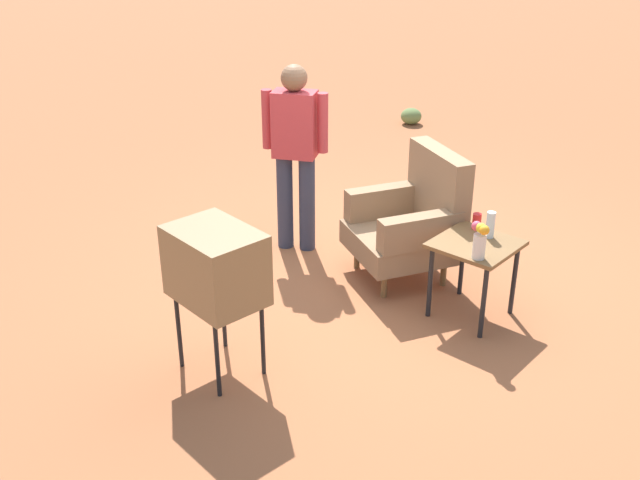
{
  "coord_description": "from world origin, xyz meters",
  "views": [
    {
      "loc": [
        3.29,
        -4.55,
        2.97
      ],
      "look_at": [
        0.12,
        -0.93,
        0.65
      ],
      "focal_mm": 41.93,
      "sensor_mm": 36.0,
      "label": 1
    }
  ],
  "objects_px": {
    "tv_on_stand": "(216,266)",
    "soda_can_red": "(477,221)",
    "person_standing": "(295,147)",
    "armchair": "(413,220)",
    "flower_vase": "(480,239)",
    "side_table": "(475,253)",
    "bottle_short_clear": "(491,225)"
  },
  "relations": [
    {
      "from": "armchair",
      "to": "soda_can_red",
      "type": "relative_size",
      "value": 8.69
    },
    {
      "from": "tv_on_stand",
      "to": "soda_can_red",
      "type": "distance_m",
      "value": 2.07
    },
    {
      "from": "tv_on_stand",
      "to": "flower_vase",
      "type": "distance_m",
      "value": 1.81
    },
    {
      "from": "person_standing",
      "to": "bottle_short_clear",
      "type": "bearing_deg",
      "value": 5.03
    },
    {
      "from": "side_table",
      "to": "tv_on_stand",
      "type": "bearing_deg",
      "value": -117.17
    },
    {
      "from": "soda_can_red",
      "to": "person_standing",
      "type": "bearing_deg",
      "value": -172.37
    },
    {
      "from": "person_standing",
      "to": "side_table",
      "type": "bearing_deg",
      "value": 0.41
    },
    {
      "from": "side_table",
      "to": "flower_vase",
      "type": "xyz_separation_m",
      "value": [
        0.14,
        -0.21,
        0.24
      ]
    },
    {
      "from": "tv_on_stand",
      "to": "flower_vase",
      "type": "height_order",
      "value": "tv_on_stand"
    },
    {
      "from": "person_standing",
      "to": "soda_can_red",
      "type": "relative_size",
      "value": 13.44
    },
    {
      "from": "tv_on_stand",
      "to": "person_standing",
      "type": "bearing_deg",
      "value": 117.85
    },
    {
      "from": "person_standing",
      "to": "bottle_short_clear",
      "type": "height_order",
      "value": "person_standing"
    },
    {
      "from": "flower_vase",
      "to": "soda_can_red",
      "type": "bearing_deg",
      "value": 121.89
    },
    {
      "from": "person_standing",
      "to": "soda_can_red",
      "type": "distance_m",
      "value": 1.69
    },
    {
      "from": "side_table",
      "to": "bottle_short_clear",
      "type": "height_order",
      "value": "bottle_short_clear"
    },
    {
      "from": "side_table",
      "to": "person_standing",
      "type": "relative_size",
      "value": 0.37
    },
    {
      "from": "soda_can_red",
      "to": "flower_vase",
      "type": "distance_m",
      "value": 0.5
    },
    {
      "from": "tv_on_stand",
      "to": "flower_vase",
      "type": "relative_size",
      "value": 3.89
    },
    {
      "from": "armchair",
      "to": "soda_can_red",
      "type": "distance_m",
      "value": 0.61
    },
    {
      "from": "tv_on_stand",
      "to": "flower_vase",
      "type": "xyz_separation_m",
      "value": [
        1.02,
        1.5,
        -0.03
      ]
    },
    {
      "from": "tv_on_stand",
      "to": "bottle_short_clear",
      "type": "xyz_separation_m",
      "value": [
        0.9,
        1.86,
        -0.08
      ]
    },
    {
      "from": "bottle_short_clear",
      "to": "flower_vase",
      "type": "height_order",
      "value": "flower_vase"
    },
    {
      "from": "armchair",
      "to": "side_table",
      "type": "xyz_separation_m",
      "value": [
        0.71,
        -0.23,
        0.02
      ]
    },
    {
      "from": "person_standing",
      "to": "tv_on_stand",
      "type": "bearing_deg",
      "value": -62.15
    },
    {
      "from": "flower_vase",
      "to": "armchair",
      "type": "bearing_deg",
      "value": 152.38
    },
    {
      "from": "armchair",
      "to": "tv_on_stand",
      "type": "distance_m",
      "value": 1.97
    },
    {
      "from": "person_standing",
      "to": "bottle_short_clear",
      "type": "distance_m",
      "value": 1.82
    },
    {
      "from": "armchair",
      "to": "flower_vase",
      "type": "height_order",
      "value": "armchair"
    },
    {
      "from": "side_table",
      "to": "armchair",
      "type": "bearing_deg",
      "value": 161.84
    },
    {
      "from": "person_standing",
      "to": "soda_can_red",
      "type": "xyz_separation_m",
      "value": [
        1.65,
        0.22,
        -0.27
      ]
    },
    {
      "from": "tv_on_stand",
      "to": "soda_can_red",
      "type": "relative_size",
      "value": 8.44
    },
    {
      "from": "person_standing",
      "to": "soda_can_red",
      "type": "height_order",
      "value": "person_standing"
    }
  ]
}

